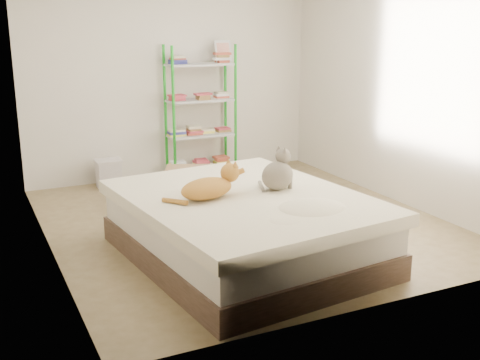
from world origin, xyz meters
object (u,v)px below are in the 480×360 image
bed (244,227)px  orange_cat (207,186)px  shelf_unit (201,116)px  cardboard_box (191,185)px  grey_cat (277,169)px  white_bin (109,173)px

bed → orange_cat: 0.52m
shelf_unit → cardboard_box: 1.29m
orange_cat → grey_cat: 0.67m
cardboard_box → white_bin: size_ratio=1.97×
shelf_unit → cardboard_box: bearing=-118.3°
orange_cat → grey_cat: size_ratio=1.54×
bed → cardboard_box: bed is taller
grey_cat → cardboard_box: (-0.17, 1.72, -0.56)m
bed → shelf_unit: shelf_unit is taller
shelf_unit → orange_cat: bearing=-110.9°
orange_cat → white_bin: bearing=82.9°
orange_cat → white_bin: (-0.20, 2.69, -0.50)m
cardboard_box → grey_cat: bearing=-62.3°
shelf_unit → bed: bearing=-104.5°
orange_cat → shelf_unit: size_ratio=0.32×
orange_cat → cardboard_box: (0.50, 1.72, -0.49)m
grey_cat → white_bin: 2.89m
orange_cat → cardboard_box: orange_cat is taller
grey_cat → white_bin: bearing=6.0°
orange_cat → cardboard_box: size_ratio=0.81×
orange_cat → grey_cat: (0.66, -0.00, 0.07)m
orange_cat → shelf_unit: shelf_unit is taller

